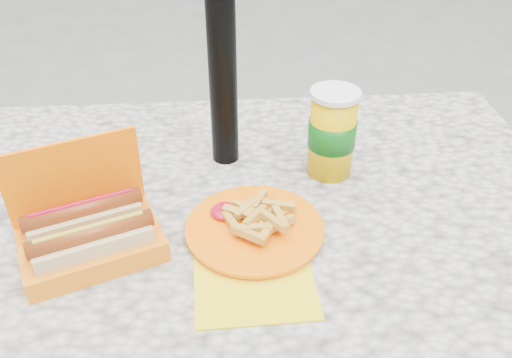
{
  "coord_description": "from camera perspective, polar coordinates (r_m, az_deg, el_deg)",
  "views": [
    {
      "loc": [
        -0.01,
        -0.71,
        1.32
      ],
      "look_at": [
        0.05,
        0.01,
        0.8
      ],
      "focal_mm": 38.0,
      "sensor_mm": 36.0,
      "label": 1
    }
  ],
  "objects": [
    {
      "name": "picnic_table",
      "position": [
        0.98,
        -2.72,
        -8.12
      ],
      "size": [
        1.2,
        0.8,
        0.75
      ],
      "color": "beige",
      "rests_on": "ground"
    },
    {
      "name": "hotdog_box",
      "position": [
        0.85,
        -17.15,
        -5.47
      ],
      "size": [
        0.24,
        0.2,
        0.17
      ],
      "rotation": [
        0.0,
        0.0,
        0.37
      ],
      "color": "#FF6E00",
      "rests_on": "picnic_table"
    },
    {
      "name": "fries_plate",
      "position": [
        0.85,
        -0.17,
        -5.46
      ],
      "size": [
        0.22,
        0.3,
        0.04
      ],
      "rotation": [
        0.0,
        0.0,
        0.21
      ],
      "color": "yellow",
      "rests_on": "picnic_table"
    },
    {
      "name": "soda_cup",
      "position": [
        0.97,
        8.01,
        4.84
      ],
      "size": [
        0.09,
        0.09,
        0.16
      ],
      "rotation": [
        0.0,
        0.0,
        -0.16
      ],
      "color": "#E7B300",
      "rests_on": "picnic_table"
    }
  ]
}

